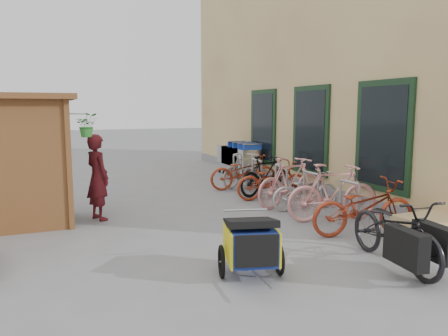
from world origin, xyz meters
name	(u,v)px	position (x,y,z in m)	size (l,w,h in m)	color
ground	(232,243)	(0.00, 0.00, 0.00)	(80.00, 80.00, 0.00)	gray
building	(368,63)	(6.49, 4.50, 3.49)	(6.07, 13.00, 7.00)	#D6BE7B
kiosk	(8,142)	(-3.28, 2.47, 1.55)	(2.49, 1.65, 2.40)	brown
bike_rack	(281,180)	(2.30, 2.40, 0.52)	(0.05, 5.35, 0.86)	#A5A8AD
pallet_stack	(442,232)	(3.00, -1.40, 0.21)	(1.00, 1.20, 0.40)	tan
shopping_carts	(238,156)	(3.00, 6.29, 0.65)	(0.63, 2.11, 1.12)	silver
child_trailer	(251,242)	(-0.33, -1.34, 0.45)	(0.89, 1.40, 0.81)	navy
cargo_bike	(397,232)	(1.63, -1.82, 0.49)	(0.90, 1.95, 0.99)	black
person_kiosk	(98,177)	(-1.77, 2.38, 0.83)	(0.60, 0.40, 1.66)	maroon
bike_0	(364,207)	(2.23, -0.47, 0.49)	(0.64, 1.85, 0.97)	maroon
bike_1	(333,192)	(2.34, 0.51, 0.56)	(0.52, 1.86, 1.12)	pink
bike_2	(306,190)	(2.40, 1.54, 0.42)	(0.55, 1.59, 0.83)	#B9B8B4
bike_3	(290,182)	(2.25, 1.91, 0.55)	(0.52, 1.83, 1.10)	pink
bike_4	(272,180)	(2.26, 2.73, 0.46)	(0.61, 1.76, 0.92)	maroon
bike_5	(265,175)	(2.35, 3.25, 0.49)	(0.46, 1.65, 0.99)	black
bike_6	(244,172)	(2.18, 4.14, 0.48)	(0.63, 1.81, 0.95)	maroon
bike_7	(244,170)	(2.35, 4.45, 0.48)	(0.45, 1.58, 0.95)	#B9B8B4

